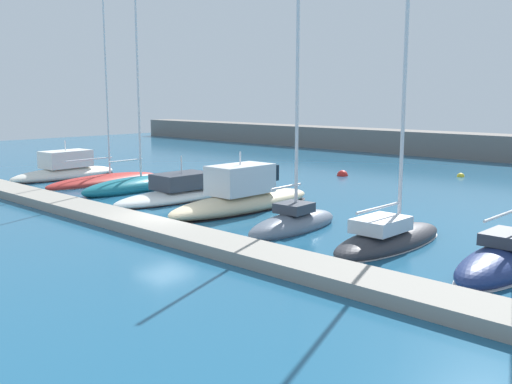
# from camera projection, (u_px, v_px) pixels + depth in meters

# --- Properties ---
(ground_plane) EXTENTS (120.00, 120.00, 0.00)m
(ground_plane) POSITION_uv_depth(u_px,v_px,m) (164.00, 225.00, 28.36)
(ground_plane) COLOR #1E567A
(dock_pier) EXTENTS (46.97, 2.12, 0.49)m
(dock_pier) POSITION_uv_depth(u_px,v_px,m) (141.00, 224.00, 27.39)
(dock_pier) COLOR gray
(dock_pier) RESTS_ON ground_plane
(breakwater_seawall) EXTENTS (108.00, 3.94, 2.49)m
(breakwater_seawall) POSITION_uv_depth(u_px,v_px,m) (498.00, 147.00, 56.80)
(breakwater_seawall) COLOR slate
(breakwater_seawall) RESTS_ON ground_plane
(motorboat_ivory_nearest) EXTENTS (3.53, 8.97, 3.19)m
(motorboat_ivory_nearest) POSITION_uv_depth(u_px,v_px,m) (65.00, 171.00, 44.87)
(motorboat_ivory_nearest) COLOR silver
(motorboat_ivory_nearest) RESTS_ON ground_plane
(sailboat_red_second) EXTENTS (3.10, 9.43, 19.97)m
(sailboat_red_second) POSITION_uv_depth(u_px,v_px,m) (104.00, 179.00, 42.11)
(sailboat_red_second) COLOR #B72D28
(sailboat_red_second) RESTS_ON ground_plane
(sailboat_teal_third) EXTENTS (2.69, 8.17, 14.83)m
(sailboat_teal_third) POSITION_uv_depth(u_px,v_px,m) (135.00, 185.00, 38.68)
(sailboat_teal_third) COLOR #19707F
(sailboat_teal_third) RESTS_ON ground_plane
(motorboat_white_fourth) EXTENTS (2.77, 8.42, 2.89)m
(motorboat_white_fourth) POSITION_uv_depth(u_px,v_px,m) (176.00, 193.00, 35.16)
(motorboat_white_fourth) COLOR white
(motorboat_white_fourth) RESTS_ON ground_plane
(motorboat_sand_fifth) EXTENTS (2.90, 10.42, 3.47)m
(motorboat_sand_fifth) POSITION_uv_depth(u_px,v_px,m) (243.00, 197.00, 32.21)
(motorboat_sand_fifth) COLOR beige
(motorboat_sand_fifth) RESTS_ON ground_plane
(sailboat_slate_sixth) EXTENTS (2.37, 6.26, 11.14)m
(sailboat_slate_sixth) POSITION_uv_depth(u_px,v_px,m) (293.00, 222.00, 27.37)
(sailboat_slate_sixth) COLOR slate
(sailboat_slate_sixth) RESTS_ON ground_plane
(sailboat_charcoal_seventh) EXTENTS (2.42, 7.38, 12.44)m
(sailboat_charcoal_seventh) POSITION_uv_depth(u_px,v_px,m) (389.00, 238.00, 24.46)
(sailboat_charcoal_seventh) COLOR #2D2D33
(sailboat_charcoal_seventh) RESTS_ON ground_plane
(sailboat_navy_eighth) EXTENTS (2.17, 6.88, 15.35)m
(sailboat_navy_eighth) POSITION_uv_depth(u_px,v_px,m) (505.00, 259.00, 20.94)
(sailboat_navy_eighth) COLOR navy
(sailboat_navy_eighth) RESTS_ON ground_plane
(mooring_buoy_yellow) EXTENTS (0.59, 0.59, 0.59)m
(mooring_buoy_yellow) POSITION_uv_depth(u_px,v_px,m) (461.00, 177.00, 45.38)
(mooring_buoy_yellow) COLOR yellow
(mooring_buoy_yellow) RESTS_ON ground_plane
(mooring_buoy_red) EXTENTS (0.87, 0.87, 0.87)m
(mooring_buoy_red) POSITION_uv_depth(u_px,v_px,m) (342.00, 176.00, 45.92)
(mooring_buoy_red) COLOR red
(mooring_buoy_red) RESTS_ON ground_plane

